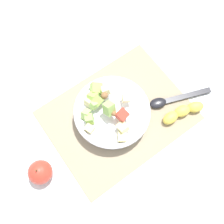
% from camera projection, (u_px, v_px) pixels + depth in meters
% --- Properties ---
extents(ground_plane, '(2.40, 2.40, 0.00)m').
position_uv_depth(ground_plane, '(118.00, 115.00, 0.85)').
color(ground_plane, silver).
extents(placemat, '(0.45, 0.35, 0.01)m').
position_uv_depth(placemat, '(118.00, 115.00, 0.85)').
color(placemat, gray).
rests_on(placemat, ground_plane).
extents(salad_bowl, '(0.24, 0.24, 0.11)m').
position_uv_depth(salad_bowl, '(111.00, 112.00, 0.81)').
color(salad_bowl, white).
rests_on(salad_bowl, placemat).
extents(serving_spoon, '(0.21, 0.10, 0.01)m').
position_uv_depth(serving_spoon, '(170.00, 100.00, 0.86)').
color(serving_spoon, black).
rests_on(serving_spoon, placemat).
extents(whole_apple, '(0.07, 0.07, 0.08)m').
position_uv_depth(whole_apple, '(40.00, 172.00, 0.76)').
color(whole_apple, '#BC3828').
rests_on(whole_apple, ground_plane).
extents(banana_whole, '(0.15, 0.06, 0.04)m').
position_uv_depth(banana_whole, '(183.00, 112.00, 0.84)').
color(banana_whole, yellow).
rests_on(banana_whole, ground_plane).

